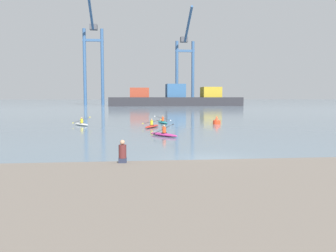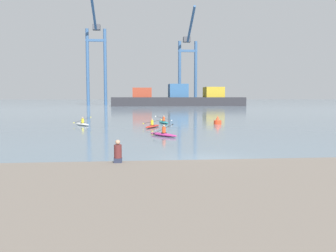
% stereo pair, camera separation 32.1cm
% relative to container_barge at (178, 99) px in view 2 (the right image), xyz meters
% --- Properties ---
extents(ground_plane, '(800.00, 800.00, 0.00)m').
position_rel_container_barge_xyz_m(ground_plane, '(-12.02, -106.23, -2.46)').
color(ground_plane, slate).
extents(container_barge, '(46.23, 9.97, 7.65)m').
position_rel_container_barge_xyz_m(container_barge, '(0.00, 0.00, 0.00)').
color(container_barge, '#28282D').
rests_on(container_barge, ground).
extents(gantry_crane_west, '(7.72, 16.53, 36.77)m').
position_rel_container_barge_xyz_m(gantry_crane_west, '(-29.53, 12.01, 16.26)').
color(gantry_crane_west, '#335684').
rests_on(gantry_crane_west, ground).
extents(gantry_crane_west_mid, '(7.54, 19.56, 34.65)m').
position_rel_container_barge_xyz_m(gantry_crane_west_mid, '(5.47, 13.76, 14.69)').
color(gantry_crane_west_mid, '#335684').
rests_on(gantry_crane_west_mid, ground).
extents(channel_buoy, '(0.90, 0.90, 1.00)m').
position_rel_container_barge_xyz_m(channel_buoy, '(-5.84, -83.12, -2.10)').
color(channel_buoy, red).
rests_on(channel_buoy, ground).
extents(kayak_magenta, '(2.41, 3.15, 1.01)m').
position_rel_container_barge_xyz_m(kayak_magenta, '(-13.28, -94.95, -2.28)').
color(kayak_magenta, '#C13384').
rests_on(kayak_magenta, ground).
extents(kayak_white, '(2.28, 3.22, 0.97)m').
position_rel_container_barge_xyz_m(kayak_white, '(-21.53, -83.11, -2.28)').
color(kayak_white, silver).
rests_on(kayak_white, ground).
extents(kayak_red, '(2.06, 3.32, 0.95)m').
position_rel_container_barge_xyz_m(kayak_red, '(-13.74, -86.71, -2.28)').
color(kayak_red, red).
rests_on(kayak_red, ground).
extents(kayak_teal, '(2.19, 3.45, 0.96)m').
position_rel_container_barge_xyz_m(kayak_teal, '(-12.07, -80.91, -2.28)').
color(kayak_teal, teal).
rests_on(kayak_teal, ground).
extents(seated_onlooker, '(0.32, 0.30, 0.90)m').
position_rel_container_barge_xyz_m(seated_onlooker, '(-16.33, -110.22, -1.37)').
color(seated_onlooker, '#23283D').
rests_on(seated_onlooker, stone_quay).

